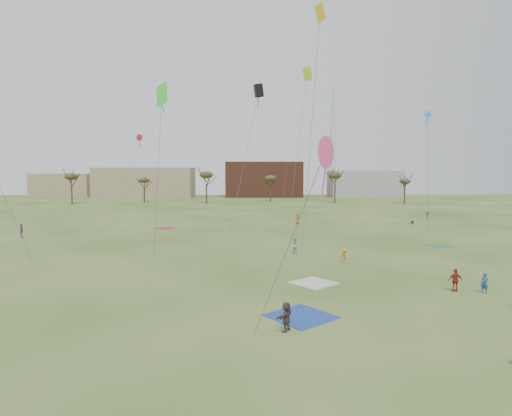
{
  "coord_description": "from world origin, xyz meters",
  "views": [
    {
      "loc": [
        -0.94,
        -30.77,
        9.31
      ],
      "look_at": [
        0.0,
        12.0,
        5.5
      ],
      "focal_mm": 30.23,
      "sensor_mm": 36.0,
      "label": 1
    }
  ],
  "objects_px": {
    "flyer_near_right": "(485,283)",
    "camp_chair_right": "(411,225)",
    "spectator_fore_a": "(455,280)",
    "radio_tower": "(332,142)"
  },
  "relations": [
    {
      "from": "radio_tower",
      "to": "camp_chair_right",
      "type": "bearing_deg",
      "value": -92.46
    },
    {
      "from": "flyer_near_right",
      "to": "spectator_fore_a",
      "type": "bearing_deg",
      "value": -138.57
    },
    {
      "from": "flyer_near_right",
      "to": "radio_tower",
      "type": "relative_size",
      "value": 0.04
    },
    {
      "from": "flyer_near_right",
      "to": "spectator_fore_a",
      "type": "xyz_separation_m",
      "value": [
        -2.02,
        0.45,
        0.1
      ]
    },
    {
      "from": "spectator_fore_a",
      "to": "radio_tower",
      "type": "relative_size",
      "value": 0.04
    },
    {
      "from": "radio_tower",
      "to": "flyer_near_right",
      "type": "bearing_deg",
      "value": -95.94
    },
    {
      "from": "camp_chair_right",
      "to": "flyer_near_right",
      "type": "bearing_deg",
      "value": -36.18
    },
    {
      "from": "flyer_near_right",
      "to": "camp_chair_right",
      "type": "height_order",
      "value": "flyer_near_right"
    },
    {
      "from": "spectator_fore_a",
      "to": "camp_chair_right",
      "type": "bearing_deg",
      "value": -103.34
    },
    {
      "from": "flyer_near_right",
      "to": "camp_chair_right",
      "type": "xyz_separation_m",
      "value": [
        9.25,
        38.57,
        -0.51
      ]
    }
  ]
}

